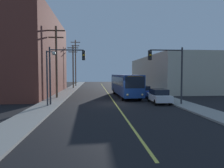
{
  "coord_description": "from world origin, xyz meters",
  "views": [
    {
      "loc": [
        -2.38,
        -22.13,
        3.38
      ],
      "look_at": [
        0.0,
        4.06,
        2.0
      ],
      "focal_mm": 31.86,
      "sensor_mm": 36.0,
      "label": 1
    }
  ],
  "objects_px": {
    "city_bus": "(125,84)",
    "utility_pole_far": "(76,61)",
    "utility_pole_mid": "(73,64)",
    "traffic_signal_left_corner": "(65,65)",
    "parked_car_white": "(159,96)",
    "utility_pole_near": "(56,58)",
    "street_lamp_left": "(49,70)",
    "traffic_signal_right_corner": "(168,65)",
    "parked_car_blue": "(143,91)",
    "fire_hydrant": "(163,94)"
  },
  "relations": [
    {
      "from": "traffic_signal_left_corner",
      "to": "fire_hydrant",
      "type": "xyz_separation_m",
      "value": [
        12.26,
        4.58,
        -3.72
      ]
    },
    {
      "from": "city_bus",
      "to": "utility_pole_near",
      "type": "distance_m",
      "value": 10.37
    },
    {
      "from": "city_bus",
      "to": "traffic_signal_right_corner",
      "type": "bearing_deg",
      "value": -69.27
    },
    {
      "from": "parked_car_white",
      "to": "utility_pole_near",
      "type": "relative_size",
      "value": 0.47
    },
    {
      "from": "traffic_signal_right_corner",
      "to": "fire_hydrant",
      "type": "height_order",
      "value": "traffic_signal_right_corner"
    },
    {
      "from": "city_bus",
      "to": "street_lamp_left",
      "type": "bearing_deg",
      "value": -136.63
    },
    {
      "from": "city_bus",
      "to": "fire_hydrant",
      "type": "relative_size",
      "value": 14.55
    },
    {
      "from": "street_lamp_left",
      "to": "fire_hydrant",
      "type": "xyz_separation_m",
      "value": [
        13.68,
        5.43,
        -3.16
      ]
    },
    {
      "from": "traffic_signal_left_corner",
      "to": "street_lamp_left",
      "type": "height_order",
      "value": "traffic_signal_left_corner"
    },
    {
      "from": "utility_pole_mid",
      "to": "fire_hydrant",
      "type": "height_order",
      "value": "utility_pole_mid"
    },
    {
      "from": "parked_car_white",
      "to": "street_lamp_left",
      "type": "height_order",
      "value": "street_lamp_left"
    },
    {
      "from": "traffic_signal_left_corner",
      "to": "fire_hydrant",
      "type": "bearing_deg",
      "value": 20.47
    },
    {
      "from": "street_lamp_left",
      "to": "traffic_signal_left_corner",
      "type": "bearing_deg",
      "value": 30.96
    },
    {
      "from": "parked_car_white",
      "to": "utility_pole_far",
      "type": "distance_m",
      "value": 33.47
    },
    {
      "from": "utility_pole_mid",
      "to": "traffic_signal_left_corner",
      "type": "bearing_deg",
      "value": -86.13
    },
    {
      "from": "fire_hydrant",
      "to": "parked_car_white",
      "type": "bearing_deg",
      "value": -116.13
    },
    {
      "from": "city_bus",
      "to": "traffic_signal_right_corner",
      "type": "height_order",
      "value": "traffic_signal_right_corner"
    },
    {
      "from": "parked_car_blue",
      "to": "street_lamp_left",
      "type": "distance_m",
      "value": 14.1
    },
    {
      "from": "traffic_signal_right_corner",
      "to": "utility_pole_mid",
      "type": "bearing_deg",
      "value": 116.67
    },
    {
      "from": "utility_pole_near",
      "to": "parked_car_blue",
      "type": "bearing_deg",
      "value": 3.54
    },
    {
      "from": "utility_pole_mid",
      "to": "traffic_signal_right_corner",
      "type": "relative_size",
      "value": 1.59
    },
    {
      "from": "parked_car_white",
      "to": "utility_pole_near",
      "type": "bearing_deg",
      "value": 156.7
    },
    {
      "from": "utility_pole_far",
      "to": "traffic_signal_right_corner",
      "type": "bearing_deg",
      "value": -68.71
    },
    {
      "from": "street_lamp_left",
      "to": "utility_pole_far",
      "type": "bearing_deg",
      "value": 90.58
    },
    {
      "from": "utility_pole_near",
      "to": "utility_pole_far",
      "type": "height_order",
      "value": "utility_pole_far"
    },
    {
      "from": "utility_pole_near",
      "to": "utility_pole_mid",
      "type": "bearing_deg",
      "value": 88.8
    },
    {
      "from": "utility_pole_far",
      "to": "traffic_signal_right_corner",
      "type": "distance_m",
      "value": 34.69
    },
    {
      "from": "traffic_signal_left_corner",
      "to": "traffic_signal_right_corner",
      "type": "height_order",
      "value": "same"
    },
    {
      "from": "parked_car_blue",
      "to": "traffic_signal_right_corner",
      "type": "xyz_separation_m",
      "value": [
        0.8,
        -7.68,
        3.46
      ]
    },
    {
      "from": "utility_pole_mid",
      "to": "parked_car_blue",
      "type": "bearing_deg",
      "value": -55.74
    },
    {
      "from": "utility_pole_near",
      "to": "fire_hydrant",
      "type": "relative_size",
      "value": 11.38
    },
    {
      "from": "parked_car_blue",
      "to": "traffic_signal_right_corner",
      "type": "distance_m",
      "value": 8.47
    },
    {
      "from": "traffic_signal_left_corner",
      "to": "fire_hydrant",
      "type": "relative_size",
      "value": 7.14
    },
    {
      "from": "city_bus",
      "to": "utility_pole_near",
      "type": "relative_size",
      "value": 1.28
    },
    {
      "from": "parked_car_blue",
      "to": "utility_pole_mid",
      "type": "distance_m",
      "value": 21.18
    },
    {
      "from": "traffic_signal_right_corner",
      "to": "parked_car_blue",
      "type": "bearing_deg",
      "value": 95.95
    },
    {
      "from": "parked_car_white",
      "to": "utility_pole_mid",
      "type": "height_order",
      "value": "utility_pole_mid"
    },
    {
      "from": "city_bus",
      "to": "utility_pole_far",
      "type": "bearing_deg",
      "value": 111.5
    },
    {
      "from": "street_lamp_left",
      "to": "utility_pole_mid",
      "type": "bearing_deg",
      "value": 90.48
    },
    {
      "from": "utility_pole_near",
      "to": "parked_car_white",
      "type": "bearing_deg",
      "value": -23.3
    },
    {
      "from": "city_bus",
      "to": "utility_pole_far",
      "type": "height_order",
      "value": "utility_pole_far"
    },
    {
      "from": "parked_car_white",
      "to": "parked_car_blue",
      "type": "xyz_separation_m",
      "value": [
        -0.39,
        6.08,
        0.0
      ]
    },
    {
      "from": "parked_car_blue",
      "to": "utility_pole_mid",
      "type": "xyz_separation_m",
      "value": [
        -11.64,
        17.09,
        4.58
      ]
    },
    {
      "from": "utility_pole_near",
      "to": "traffic_signal_right_corner",
      "type": "relative_size",
      "value": 1.59
    },
    {
      "from": "parked_car_white",
      "to": "fire_hydrant",
      "type": "bearing_deg",
      "value": 63.87
    },
    {
      "from": "parked_car_white",
      "to": "traffic_signal_right_corner",
      "type": "distance_m",
      "value": 3.84
    },
    {
      "from": "city_bus",
      "to": "traffic_signal_left_corner",
      "type": "height_order",
      "value": "traffic_signal_left_corner"
    },
    {
      "from": "city_bus",
      "to": "traffic_signal_right_corner",
      "type": "xyz_separation_m",
      "value": [
        3.21,
        -8.49,
        2.49
      ]
    },
    {
      "from": "parked_car_white",
      "to": "utility_pole_mid",
      "type": "xyz_separation_m",
      "value": [
        -12.03,
        23.17,
        4.58
      ]
    },
    {
      "from": "parked_car_white",
      "to": "utility_pole_far",
      "type": "relative_size",
      "value": 0.37
    }
  ]
}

